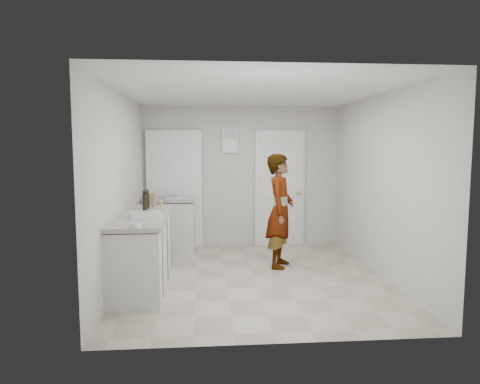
{
  "coord_description": "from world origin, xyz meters",
  "views": [
    {
      "loc": [
        -0.65,
        -5.68,
        1.78
      ],
      "look_at": [
        -0.15,
        0.4,
        1.14
      ],
      "focal_mm": 32.0,
      "sensor_mm": 36.0,
      "label": 1
    }
  ],
  "objects": [
    {
      "name": "egg_bowl",
      "position": [
        -1.4,
        -1.08,
        0.95
      ],
      "size": [
        0.12,
        0.12,
        0.05
      ],
      "color": "silver",
      "rests_on": "main_counter"
    },
    {
      "name": "ground",
      "position": [
        0.0,
        0.0,
        0.0
      ],
      "size": [
        4.0,
        4.0,
        0.0
      ],
      "primitive_type": "plane",
      "color": "#A39988",
      "rests_on": "ground"
    },
    {
      "name": "baking_dish",
      "position": [
        -1.38,
        -0.42,
        0.95
      ],
      "size": [
        0.41,
        0.33,
        0.07
      ],
      "rotation": [
        0.0,
        0.0,
        0.19
      ],
      "color": "silver",
      "rests_on": "main_counter"
    },
    {
      "name": "oil_cruet_a",
      "position": [
        -1.46,
        0.32,
        1.05
      ],
      "size": [
        0.07,
        0.07,
        0.27
      ],
      "color": "black",
      "rests_on": "main_counter"
    },
    {
      "name": "oil_cruet_b",
      "position": [
        -1.47,
        0.12,
        1.06
      ],
      "size": [
        0.06,
        0.06,
        0.28
      ],
      "color": "black",
      "rests_on": "main_counter"
    },
    {
      "name": "side_counter",
      "position": [
        -1.25,
        1.55,
        0.43
      ],
      "size": [
        0.84,
        0.61,
        0.93
      ],
      "color": "silver",
      "rests_on": "ground"
    },
    {
      "name": "papers",
      "position": [
        -1.16,
        1.61,
        0.93
      ],
      "size": [
        0.34,
        0.4,
        0.01
      ],
      "primitive_type": "cube",
      "rotation": [
        0.0,
        0.0,
        -0.19
      ],
      "color": "white",
      "rests_on": "side_counter"
    },
    {
      "name": "cake_mix_box",
      "position": [
        -1.44,
        0.55,
        1.02
      ],
      "size": [
        0.13,
        0.09,
        0.2
      ],
      "primitive_type": "cube",
      "rotation": [
        0.0,
        0.0,
        -0.31
      ],
      "color": "#98744C",
      "rests_on": "main_counter"
    },
    {
      "name": "main_counter",
      "position": [
        -1.45,
        -0.2,
        0.43
      ],
      "size": [
        0.64,
        1.96,
        0.93
      ],
      "color": "silver",
      "rests_on": "ground"
    },
    {
      "name": "person",
      "position": [
        0.45,
        0.52,
        0.84
      ],
      "size": [
        0.59,
        0.71,
        1.68
      ],
      "primitive_type": "imported",
      "rotation": [
        0.0,
        0.0,
        1.23
      ],
      "color": "silver",
      "rests_on": "ground"
    },
    {
      "name": "spice_jar",
      "position": [
        -1.3,
        0.57,
        0.97
      ],
      "size": [
        0.05,
        0.05,
        0.08
      ],
      "primitive_type": "cylinder",
      "color": "tan",
      "rests_on": "main_counter"
    },
    {
      "name": "room_shell",
      "position": [
        -0.17,
        1.95,
        1.02
      ],
      "size": [
        4.0,
        4.0,
        4.0
      ],
      "color": "beige",
      "rests_on": "ground"
    }
  ]
}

